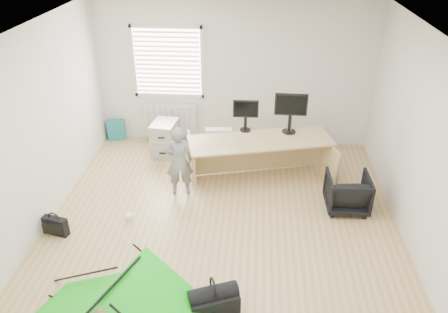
# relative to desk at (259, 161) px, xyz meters

# --- Properties ---
(ground) EXTENTS (5.50, 5.50, 0.00)m
(ground) POSITION_rel_desk_xyz_m (-0.50, -1.31, -0.39)
(ground) COLOR tan
(ground) RESTS_ON ground
(back_wall) EXTENTS (5.00, 0.02, 2.70)m
(back_wall) POSITION_rel_desk_xyz_m (-0.50, 1.44, 0.96)
(back_wall) COLOR silver
(back_wall) RESTS_ON ground
(window) EXTENTS (1.20, 0.06, 1.20)m
(window) POSITION_rel_desk_xyz_m (-1.70, 1.40, 1.16)
(window) COLOR silver
(window) RESTS_ON back_wall
(radiator) EXTENTS (1.00, 0.12, 0.60)m
(radiator) POSITION_rel_desk_xyz_m (-1.70, 1.36, 0.06)
(radiator) COLOR silver
(radiator) RESTS_ON back_wall
(desk) EXTENTS (2.37, 1.26, 0.77)m
(desk) POSITION_rel_desk_xyz_m (0.00, 0.00, 0.00)
(desk) COLOR tan
(desk) RESTS_ON ground
(filing_cabinet) EXTENTS (0.46, 0.58, 0.63)m
(filing_cabinet) POSITION_rel_desk_xyz_m (-1.71, 0.81, -0.07)
(filing_cabinet) COLOR #A5A8AA
(filing_cabinet) RESTS_ON ground
(monitor_left) EXTENTS (0.41, 0.09, 0.39)m
(monitor_left) POSITION_rel_desk_xyz_m (-0.25, 0.32, 0.58)
(monitor_left) COLOR black
(monitor_left) RESTS_ON desk
(monitor_right) EXTENTS (0.52, 0.13, 0.49)m
(monitor_right) POSITION_rel_desk_xyz_m (0.46, 0.30, 0.63)
(monitor_right) COLOR black
(monitor_right) RESTS_ON desk
(keyboard) EXTENTS (0.45, 0.19, 0.02)m
(keyboard) POSITION_rel_desk_xyz_m (-0.69, 0.29, 0.40)
(keyboard) COLOR beige
(keyboard) RESTS_ON desk
(thermos) EXTENTS (0.08, 0.08, 0.26)m
(thermos) POSITION_rel_desk_xyz_m (0.47, 0.32, 0.51)
(thermos) COLOR #B16381
(thermos) RESTS_ON desk
(office_chair) EXTENTS (0.62, 0.64, 0.57)m
(office_chair) POSITION_rel_desk_xyz_m (1.31, -0.66, -0.10)
(office_chair) COLOR black
(office_chair) RESTS_ON ground
(person) EXTENTS (0.47, 0.36, 1.16)m
(person) POSITION_rel_desk_xyz_m (-1.23, -0.45, 0.19)
(person) COLOR slate
(person) RESTS_ON ground
(kite) EXTENTS (2.25, 1.59, 0.64)m
(kite) POSITION_rel_desk_xyz_m (-1.44, -3.07, -0.06)
(kite) COLOR #13C916
(kite) RESTS_ON ground
(storage_crate) EXTENTS (0.57, 0.44, 0.30)m
(storage_crate) POSITION_rel_desk_xyz_m (0.85, 1.09, -0.24)
(storage_crate) COLOR silver
(storage_crate) RESTS_ON ground
(tote_bag) EXTENTS (0.36, 0.21, 0.40)m
(tote_bag) POSITION_rel_desk_xyz_m (-2.79, 1.32, -0.19)
(tote_bag) COLOR #1D7C7E
(tote_bag) RESTS_ON ground
(laptop_bag) EXTENTS (0.37, 0.19, 0.27)m
(laptop_bag) POSITION_rel_desk_xyz_m (-2.77, -1.59, -0.25)
(laptop_bag) COLOR black
(laptop_bag) RESTS_ON ground
(white_box) EXTENTS (0.10, 0.10, 0.10)m
(white_box) POSITION_rel_desk_xyz_m (-1.85, -1.20, -0.34)
(white_box) COLOR silver
(white_box) RESTS_ON ground
(duffel_bag) EXTENTS (0.61, 0.46, 0.24)m
(duffel_bag) POSITION_rel_desk_xyz_m (-0.47, -2.74, -0.27)
(duffel_bag) COLOR black
(duffel_bag) RESTS_ON ground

